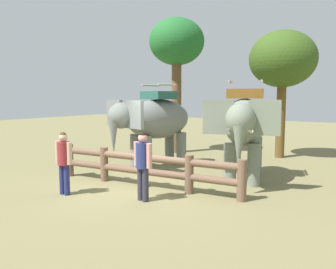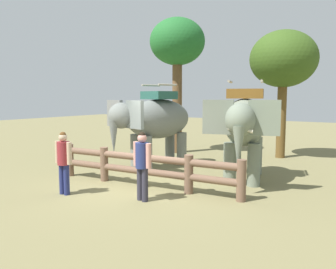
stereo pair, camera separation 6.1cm
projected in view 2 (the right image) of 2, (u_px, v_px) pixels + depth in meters
ground_plane at (141, 187)px, 9.95m from camera, size 60.00×60.00×0.00m
log_fence at (144, 166)px, 9.98m from camera, size 6.00×0.62×1.05m
elephant_near_left at (154, 121)px, 12.64m from camera, size 2.39×3.64×3.05m
elephant_center at (244, 125)px, 10.59m from camera, size 2.44×3.70×3.10m
tourist_woman_in_black at (64, 158)px, 9.15m from camera, size 0.59×0.33×1.68m
tourist_man_in_blue at (142, 161)px, 8.58m from camera, size 0.60×0.40×1.73m
tree_far_left at (283, 60)px, 14.38m from camera, size 2.77×2.77×5.33m
tree_back_center at (177, 45)px, 15.66m from camera, size 2.49×2.49×6.13m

